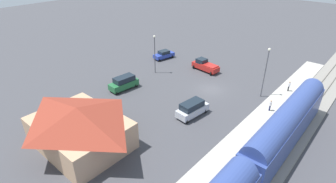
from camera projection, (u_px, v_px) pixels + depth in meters
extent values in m
plane|color=#424247|center=(211.00, 90.00, 44.16)|extent=(200.00, 200.00, 0.00)
cube|color=gray|center=(298.00, 121.00, 36.05)|extent=(4.80, 70.00, 0.18)
cube|color=#59544C|center=(304.00, 122.00, 35.57)|extent=(0.10, 70.00, 0.12)
cube|color=#59544C|center=(293.00, 118.00, 36.39)|extent=(0.10, 70.00, 0.12)
cube|color=#B7B2A8|center=(270.00, 110.00, 38.33)|extent=(3.20, 46.00, 0.30)
cube|color=#33478C|center=(285.00, 129.00, 30.98)|extent=(2.90, 19.51, 3.70)
cube|color=gold|center=(273.00, 126.00, 31.96)|extent=(0.04, 17.95, 0.36)
cylinder|color=#33478C|center=(289.00, 116.00, 30.14)|extent=(2.75, 18.73, 2.76)
cube|color=tan|center=(81.00, 133.00, 31.02)|extent=(10.97, 8.24, 3.45)
pyramid|color=maroon|center=(77.00, 114.00, 29.79)|extent=(11.77, 9.04, 1.71)
cube|color=#4C3323|center=(110.00, 122.00, 34.10)|extent=(1.10, 0.08, 2.10)
cylinder|color=#333338|center=(288.00, 89.00, 42.91)|extent=(0.22, 0.22, 0.85)
cylinder|color=silver|center=(289.00, 85.00, 42.56)|extent=(0.36, 0.36, 0.62)
sphere|color=tan|center=(290.00, 82.00, 42.36)|extent=(0.24, 0.24, 0.24)
cylinder|color=#23284C|center=(270.00, 108.00, 37.70)|extent=(0.22, 0.22, 0.85)
cylinder|color=silver|center=(271.00, 104.00, 37.35)|extent=(0.36, 0.36, 0.62)
sphere|color=tan|center=(271.00, 101.00, 37.15)|extent=(0.24, 0.24, 0.24)
cube|color=silver|center=(192.00, 110.00, 36.97)|extent=(2.49, 5.09, 1.00)
cube|color=#19232D|center=(192.00, 105.00, 36.44)|extent=(2.09, 3.60, 0.88)
cylinder|color=black|center=(197.00, 106.00, 38.90)|extent=(0.22, 0.68, 0.68)
cylinder|color=black|center=(206.00, 111.00, 37.79)|extent=(0.22, 0.68, 0.68)
cylinder|color=black|center=(178.00, 116.00, 36.63)|extent=(0.22, 0.68, 0.68)
cylinder|color=black|center=(187.00, 121.00, 35.52)|extent=(0.22, 0.68, 0.68)
cube|color=#283D9E|center=(164.00, 55.00, 56.30)|extent=(2.64, 4.76, 0.76)
cube|color=#19232D|center=(164.00, 52.00, 55.97)|extent=(1.99, 2.42, 0.64)
cylinder|color=black|center=(160.00, 60.00, 55.00)|extent=(0.22, 0.68, 0.68)
cylinder|color=black|center=(155.00, 58.00, 56.10)|extent=(0.22, 0.68, 0.68)
cylinder|color=black|center=(172.00, 56.00, 56.86)|extent=(0.22, 0.68, 0.68)
cylinder|color=black|center=(168.00, 54.00, 57.96)|extent=(0.22, 0.68, 0.68)
cube|color=red|center=(205.00, 67.00, 50.60)|extent=(5.59, 2.55, 0.92)
cube|color=#19232D|center=(202.00, 61.00, 50.85)|extent=(1.91, 1.91, 0.84)
cylinder|color=black|center=(194.00, 67.00, 51.70)|extent=(0.22, 0.76, 0.76)
cylinder|color=black|center=(200.00, 64.00, 52.72)|extent=(0.22, 0.76, 0.76)
cylinder|color=black|center=(211.00, 73.00, 48.92)|extent=(0.22, 0.76, 0.76)
cylinder|color=black|center=(217.00, 71.00, 49.94)|extent=(0.22, 0.76, 0.76)
cube|color=red|center=(210.00, 65.00, 49.72)|extent=(3.16, 2.18, 0.20)
cube|color=#236638|center=(124.00, 84.00, 43.98)|extent=(2.39, 5.06, 1.00)
cube|color=#19232D|center=(124.00, 79.00, 43.62)|extent=(2.03, 3.57, 0.88)
cylinder|color=black|center=(117.00, 93.00, 42.52)|extent=(0.22, 0.68, 0.68)
cylinder|color=black|center=(111.00, 89.00, 43.61)|extent=(0.22, 0.68, 0.68)
cylinder|color=black|center=(136.00, 85.00, 44.83)|extent=(0.22, 0.68, 0.68)
cylinder|color=black|center=(130.00, 82.00, 45.92)|extent=(0.22, 0.68, 0.68)
cylinder|color=#515156|center=(265.00, 75.00, 40.31)|extent=(0.16, 0.16, 7.64)
sphere|color=#EAE5C6|center=(269.00, 50.00, 38.40)|extent=(0.44, 0.44, 0.44)
cylinder|color=#515156|center=(155.00, 56.00, 48.50)|extent=(0.16, 0.16, 6.83)
sphere|color=#EAE5C6|center=(154.00, 37.00, 46.79)|extent=(0.44, 0.44, 0.44)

